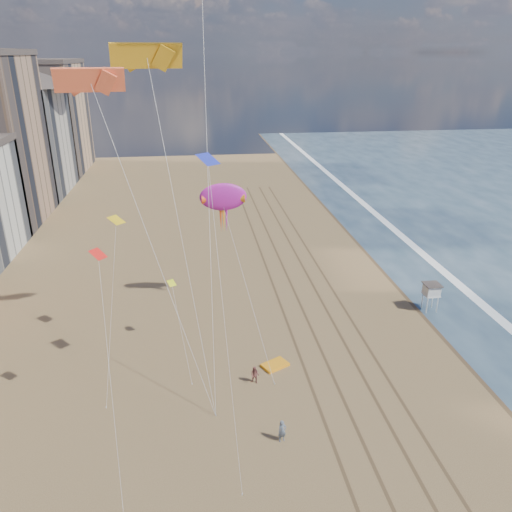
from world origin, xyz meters
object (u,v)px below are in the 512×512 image
(grounded_kite, at_px, (275,365))
(show_kite, at_px, (223,197))
(lifeguard_stand, at_px, (432,290))
(kite_flyer_b, at_px, (255,375))
(kite_flyer_a, at_px, (282,431))

(grounded_kite, relative_size, show_kite, 0.12)
(lifeguard_stand, bearing_deg, show_kite, 169.51)
(lifeguard_stand, xyz_separation_m, grounded_kite, (-20.04, -8.94, -2.50))
(grounded_kite, height_order, kite_flyer_b, kite_flyer_b)
(lifeguard_stand, relative_size, grounded_kite, 1.38)
(grounded_kite, bearing_deg, lifeguard_stand, -3.95)
(kite_flyer_a, bearing_deg, lifeguard_stand, 25.69)
(lifeguard_stand, relative_size, kite_flyer_b, 1.96)
(grounded_kite, xyz_separation_m, show_kite, (-3.81, 13.36, 13.33))
(grounded_kite, xyz_separation_m, kite_flyer_b, (-2.29, -2.40, 0.73))
(lifeguard_stand, bearing_deg, kite_flyer_b, -153.06)
(kite_flyer_a, bearing_deg, grounded_kite, 67.43)
(grounded_kite, height_order, show_kite, show_kite)
(lifeguard_stand, distance_m, kite_flyer_b, 25.11)
(grounded_kite, distance_m, kite_flyer_a, 10.15)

